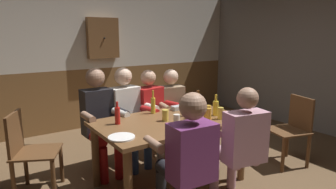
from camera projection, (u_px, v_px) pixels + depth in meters
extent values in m
plane|color=brown|center=(176.00, 186.00, 3.27)|extent=(7.45, 7.45, 0.00)
cube|color=silver|center=(86.00, 26.00, 5.10)|extent=(6.21, 0.12, 1.48)
cube|color=brown|center=(90.00, 97.00, 5.35)|extent=(6.21, 0.12, 1.05)
cube|color=gray|center=(335.00, 59.00, 4.76)|extent=(0.12, 5.27, 2.53)
cube|color=brown|center=(170.00, 122.00, 3.22)|extent=(1.60, 0.95, 0.04)
cylinder|color=brown|center=(128.00, 187.00, 2.57)|extent=(0.08, 0.08, 0.70)
cylinder|color=brown|center=(242.00, 151.00, 3.37)|extent=(0.08, 0.08, 0.70)
cylinder|color=brown|center=(95.00, 156.00, 3.22)|extent=(0.08, 0.08, 0.70)
cylinder|color=brown|center=(197.00, 132.00, 4.01)|extent=(0.08, 0.08, 0.70)
cube|color=black|center=(97.00, 112.00, 3.55)|extent=(0.35, 0.23, 0.56)
sphere|color=#9E755B|center=(95.00, 77.00, 3.46)|extent=(0.23, 0.23, 0.23)
cylinder|color=#AD1919|center=(110.00, 134.00, 3.53)|extent=(0.14, 0.42, 0.13)
cylinder|color=#AD1919|center=(95.00, 137.00, 3.42)|extent=(0.14, 0.42, 0.13)
cylinder|color=#AD1919|center=(119.00, 161.00, 3.42)|extent=(0.10, 0.10, 0.42)
cylinder|color=#AD1919|center=(104.00, 165.00, 3.31)|extent=(0.10, 0.10, 0.42)
cylinder|color=black|center=(121.00, 112.00, 3.46)|extent=(0.09, 0.28, 0.08)
cylinder|color=#9E755B|center=(88.00, 117.00, 3.23)|extent=(0.09, 0.28, 0.08)
cube|color=silver|center=(124.00, 108.00, 3.75)|extent=(0.41, 0.27, 0.55)
sphere|color=beige|center=(123.00, 76.00, 3.66)|extent=(0.22, 0.22, 0.22)
cylinder|color=#2D4C84|center=(138.00, 128.00, 3.76)|extent=(0.19, 0.41, 0.13)
cylinder|color=#2D4C84|center=(124.00, 132.00, 3.62)|extent=(0.19, 0.41, 0.13)
cylinder|color=#2D4C84|center=(148.00, 152.00, 3.67)|extent=(0.10, 0.10, 0.42)
cylinder|color=#2D4C84|center=(134.00, 157.00, 3.53)|extent=(0.10, 0.10, 0.42)
cylinder|color=silver|center=(150.00, 107.00, 3.70)|extent=(0.12, 0.29, 0.08)
cylinder|color=silver|center=(120.00, 113.00, 3.41)|extent=(0.12, 0.29, 0.08)
cube|color=#AD1919|center=(149.00, 106.00, 3.95)|extent=(0.40, 0.30, 0.51)
sphere|color=tan|center=(148.00, 77.00, 3.87)|extent=(0.20, 0.20, 0.20)
cylinder|color=silver|center=(161.00, 123.00, 3.97)|extent=(0.20, 0.41, 0.13)
cylinder|color=silver|center=(150.00, 126.00, 3.83)|extent=(0.20, 0.41, 0.13)
cylinder|color=silver|center=(171.00, 146.00, 3.89)|extent=(0.10, 0.10, 0.42)
cylinder|color=silver|center=(160.00, 150.00, 3.75)|extent=(0.10, 0.10, 0.42)
cylinder|color=#AD1919|center=(173.00, 105.00, 3.91)|extent=(0.13, 0.29, 0.08)
cylinder|color=#AD1919|center=(150.00, 110.00, 3.62)|extent=(0.13, 0.29, 0.08)
cube|color=#997F60|center=(171.00, 103.00, 4.15)|extent=(0.38, 0.29, 0.49)
sphere|color=beige|center=(171.00, 77.00, 4.07)|extent=(0.21, 0.21, 0.21)
cylinder|color=#B78493|center=(181.00, 120.00, 4.10)|extent=(0.21, 0.42, 0.13)
cylinder|color=#B78493|center=(168.00, 122.00, 4.03)|extent=(0.21, 0.42, 0.13)
cylinder|color=#B78493|center=(187.00, 143.00, 3.97)|extent=(0.10, 0.10, 0.42)
cylinder|color=#B78493|center=(174.00, 145.00, 3.90)|extent=(0.10, 0.10, 0.42)
cylinder|color=beige|center=(192.00, 104.00, 3.99)|extent=(0.13, 0.29, 0.08)
cylinder|color=#997F60|center=(164.00, 107.00, 3.84)|extent=(0.13, 0.29, 0.08)
cube|color=#6B2D66|center=(192.00, 152.00, 2.41)|extent=(0.39, 0.27, 0.49)
sphere|color=#9E755B|center=(193.00, 106.00, 2.34)|extent=(0.23, 0.23, 0.23)
cylinder|color=black|center=(172.00, 174.00, 2.53)|extent=(0.16, 0.42, 0.13)
cylinder|color=black|center=(192.00, 169.00, 2.63)|extent=(0.16, 0.42, 0.13)
cylinder|color=black|center=(180.00, 186.00, 2.86)|extent=(0.10, 0.10, 0.42)
cylinder|color=#9E755B|center=(154.00, 144.00, 2.52)|extent=(0.10, 0.29, 0.08)
cylinder|color=#6B2D66|center=(196.00, 136.00, 2.74)|extent=(0.10, 0.29, 0.08)
cube|color=#B78493|center=(245.00, 137.00, 2.77)|extent=(0.43, 0.27, 0.49)
sphere|color=#9E755B|center=(248.00, 98.00, 2.69)|extent=(0.20, 0.20, 0.20)
cylinder|color=#B78493|center=(226.00, 156.00, 2.90)|extent=(0.20, 0.41, 0.13)
cylinder|color=#B78493|center=(244.00, 153.00, 2.98)|extent=(0.20, 0.41, 0.13)
cylinder|color=#B78493|center=(214.00, 173.00, 3.13)|extent=(0.10, 0.10, 0.42)
cylinder|color=#B78493|center=(232.00, 169.00, 3.21)|extent=(0.10, 0.10, 0.42)
cylinder|color=#B78493|center=(211.00, 130.00, 2.89)|extent=(0.13, 0.29, 0.08)
cylinder|color=#B78493|center=(249.00, 125.00, 3.07)|extent=(0.13, 0.29, 0.08)
cube|color=brown|center=(37.00, 152.00, 3.07)|extent=(0.59, 0.59, 0.02)
cube|color=brown|center=(14.00, 133.00, 3.00)|extent=(0.20, 0.37, 0.42)
cylinder|color=brown|center=(61.00, 164.00, 3.33)|extent=(0.04, 0.04, 0.44)
cylinder|color=brown|center=(54.00, 180.00, 2.96)|extent=(0.04, 0.04, 0.44)
cylinder|color=brown|center=(26.00, 166.00, 3.28)|extent=(0.04, 0.04, 0.44)
cylinder|color=brown|center=(13.00, 183.00, 2.91)|extent=(0.04, 0.04, 0.44)
cube|color=brown|center=(287.00, 131.00, 3.75)|extent=(0.54, 0.54, 0.02)
cube|color=brown|center=(301.00, 113.00, 3.77)|extent=(0.14, 0.39, 0.42)
cylinder|color=brown|center=(283.00, 155.00, 3.57)|extent=(0.04, 0.04, 0.44)
cylinder|color=brown|center=(264.00, 144.00, 3.92)|extent=(0.04, 0.04, 0.44)
cylinder|color=brown|center=(308.00, 151.00, 3.68)|extent=(0.04, 0.04, 0.44)
cylinder|color=brown|center=(287.00, 141.00, 4.04)|extent=(0.04, 0.04, 0.44)
cube|color=#B2B7BC|center=(177.00, 108.00, 3.63)|extent=(0.14, 0.10, 0.05)
cylinder|color=white|center=(122.00, 137.00, 2.65)|extent=(0.24, 0.24, 0.01)
cylinder|color=red|center=(117.00, 116.00, 3.04)|extent=(0.06, 0.06, 0.18)
cylinder|color=red|center=(117.00, 105.00, 3.02)|extent=(0.02, 0.02, 0.06)
cylinder|color=#593314|center=(198.00, 102.00, 3.59)|extent=(0.07, 0.07, 0.20)
cylinder|color=#593314|center=(198.00, 92.00, 3.57)|extent=(0.03, 0.03, 0.05)
cylinder|color=gold|center=(216.00, 108.00, 3.37)|extent=(0.07, 0.07, 0.16)
cylinder|color=gold|center=(216.00, 98.00, 3.35)|extent=(0.03, 0.03, 0.08)
cylinder|color=gold|center=(153.00, 106.00, 3.46)|extent=(0.05, 0.05, 0.19)
cylinder|color=gold|center=(153.00, 94.00, 3.43)|extent=(0.02, 0.02, 0.09)
cylinder|color=#E5C64C|center=(221.00, 113.00, 3.23)|extent=(0.06, 0.06, 0.13)
cylinder|color=#E5C64C|center=(165.00, 115.00, 3.16)|extent=(0.07, 0.07, 0.12)
cylinder|color=#E5C64C|center=(191.00, 120.00, 3.00)|extent=(0.07, 0.07, 0.13)
cylinder|color=gold|center=(207.00, 112.00, 3.28)|extent=(0.08, 0.08, 0.14)
cylinder|color=white|center=(177.00, 119.00, 3.05)|extent=(0.07, 0.07, 0.10)
cylinder|color=#4C2D19|center=(191.00, 114.00, 3.25)|extent=(0.07, 0.07, 0.11)
cylinder|color=gold|center=(187.00, 111.00, 3.35)|extent=(0.06, 0.06, 0.12)
cylinder|color=gold|center=(208.00, 114.00, 3.18)|extent=(0.07, 0.07, 0.13)
cube|color=brown|center=(103.00, 38.00, 5.17)|extent=(0.56, 0.12, 0.70)
sphere|color=black|center=(105.00, 38.00, 5.11)|extent=(0.03, 0.03, 0.03)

